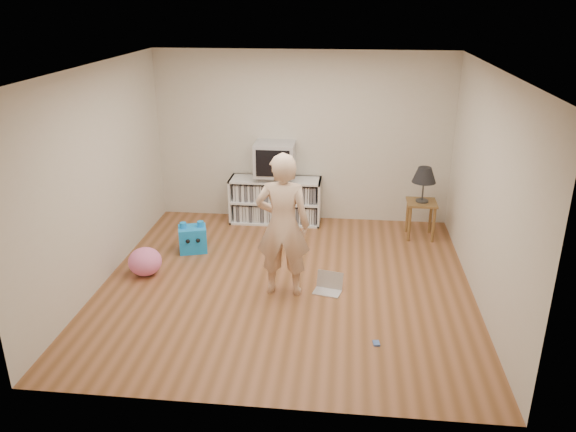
{
  "coord_description": "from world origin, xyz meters",
  "views": [
    {
      "loc": [
        0.69,
        -6.11,
        3.32
      ],
      "look_at": [
        -0.02,
        0.4,
        0.74
      ],
      "focal_mm": 35.0,
      "sensor_mm": 36.0,
      "label": 1
    }
  ],
  "objects_px": {
    "media_unit": "(276,200)",
    "side_table": "(421,210)",
    "person": "(283,225)",
    "plush_pink": "(145,262)",
    "dvd_deck": "(275,177)",
    "plush_blue": "(193,239)",
    "table_lamp": "(424,176)",
    "laptop": "(329,286)",
    "crt_tv": "(275,159)"
  },
  "relations": [
    {
      "from": "media_unit",
      "to": "person",
      "type": "relative_size",
      "value": 0.81
    },
    {
      "from": "media_unit",
      "to": "plush_pink",
      "type": "height_order",
      "value": "media_unit"
    },
    {
      "from": "laptop",
      "to": "plush_pink",
      "type": "bearing_deg",
      "value": -171.15
    },
    {
      "from": "dvd_deck",
      "to": "table_lamp",
      "type": "xyz_separation_m",
      "value": [
        2.18,
        -0.37,
        0.21
      ]
    },
    {
      "from": "media_unit",
      "to": "crt_tv",
      "type": "relative_size",
      "value": 2.33
    },
    {
      "from": "plush_pink",
      "to": "person",
      "type": "bearing_deg",
      "value": -8.21
    },
    {
      "from": "media_unit",
      "to": "plush_pink",
      "type": "xyz_separation_m",
      "value": [
        -1.41,
        -1.98,
        -0.17
      ]
    },
    {
      "from": "table_lamp",
      "to": "person",
      "type": "distance_m",
      "value": 2.59
    },
    {
      "from": "person",
      "to": "side_table",
      "type": "bearing_deg",
      "value": -133.61
    },
    {
      "from": "laptop",
      "to": "table_lamp",
      "type": "bearing_deg",
      "value": 67.62
    },
    {
      "from": "media_unit",
      "to": "side_table",
      "type": "xyz_separation_m",
      "value": [
        2.18,
        -0.39,
        0.07
      ]
    },
    {
      "from": "person",
      "to": "plush_pink",
      "type": "bearing_deg",
      "value": -7.66
    },
    {
      "from": "crt_tv",
      "to": "table_lamp",
      "type": "relative_size",
      "value": 1.17
    },
    {
      "from": "crt_tv",
      "to": "dvd_deck",
      "type": "bearing_deg",
      "value": 90.0
    },
    {
      "from": "person",
      "to": "plush_pink",
      "type": "relative_size",
      "value": 4.1
    },
    {
      "from": "person",
      "to": "plush_pink",
      "type": "height_order",
      "value": "person"
    },
    {
      "from": "table_lamp",
      "to": "side_table",
      "type": "bearing_deg",
      "value": 0.0
    },
    {
      "from": "media_unit",
      "to": "plush_blue",
      "type": "bearing_deg",
      "value": -129.18
    },
    {
      "from": "dvd_deck",
      "to": "person",
      "type": "height_order",
      "value": "person"
    },
    {
      "from": "crt_tv",
      "to": "side_table",
      "type": "relative_size",
      "value": 1.09
    },
    {
      "from": "media_unit",
      "to": "laptop",
      "type": "relative_size",
      "value": 3.81
    },
    {
      "from": "media_unit",
      "to": "laptop",
      "type": "bearing_deg",
      "value": -66.83
    },
    {
      "from": "dvd_deck",
      "to": "person",
      "type": "relative_size",
      "value": 0.26
    },
    {
      "from": "dvd_deck",
      "to": "plush_blue",
      "type": "xyz_separation_m",
      "value": [
        -1.0,
        -1.21,
        -0.55
      ]
    },
    {
      "from": "dvd_deck",
      "to": "crt_tv",
      "type": "height_order",
      "value": "crt_tv"
    },
    {
      "from": "table_lamp",
      "to": "plush_blue",
      "type": "bearing_deg",
      "value": -165.21
    },
    {
      "from": "dvd_deck",
      "to": "side_table",
      "type": "distance_m",
      "value": 2.23
    },
    {
      "from": "dvd_deck",
      "to": "plush_blue",
      "type": "bearing_deg",
      "value": -129.54
    },
    {
      "from": "plush_blue",
      "to": "dvd_deck",
      "type": "bearing_deg",
      "value": 33.29
    },
    {
      "from": "table_lamp",
      "to": "person",
      "type": "bearing_deg",
      "value": -134.16
    },
    {
      "from": "dvd_deck",
      "to": "crt_tv",
      "type": "bearing_deg",
      "value": -90.0
    },
    {
      "from": "media_unit",
      "to": "laptop",
      "type": "xyz_separation_m",
      "value": [
        0.92,
        -2.15,
        -0.29
      ]
    },
    {
      "from": "media_unit",
      "to": "side_table",
      "type": "bearing_deg",
      "value": -10.03
    },
    {
      "from": "table_lamp",
      "to": "laptop",
      "type": "xyz_separation_m",
      "value": [
        -1.26,
        -1.77,
        -0.88
      ]
    },
    {
      "from": "media_unit",
      "to": "table_lamp",
      "type": "xyz_separation_m",
      "value": [
        2.18,
        -0.39,
        0.59
      ]
    },
    {
      "from": "side_table",
      "to": "table_lamp",
      "type": "height_order",
      "value": "table_lamp"
    },
    {
      "from": "dvd_deck",
      "to": "laptop",
      "type": "bearing_deg",
      "value": -66.68
    },
    {
      "from": "dvd_deck",
      "to": "side_table",
      "type": "relative_size",
      "value": 0.82
    },
    {
      "from": "table_lamp",
      "to": "laptop",
      "type": "distance_m",
      "value": 2.34
    },
    {
      "from": "media_unit",
      "to": "table_lamp",
      "type": "bearing_deg",
      "value": -10.03
    },
    {
      "from": "media_unit",
      "to": "side_table",
      "type": "distance_m",
      "value": 2.21
    },
    {
      "from": "crt_tv",
      "to": "person",
      "type": "distance_m",
      "value": 2.26
    },
    {
      "from": "table_lamp",
      "to": "plush_blue",
      "type": "distance_m",
      "value": 3.37
    },
    {
      "from": "table_lamp",
      "to": "plush_blue",
      "type": "xyz_separation_m",
      "value": [
        -3.18,
        -0.84,
        -0.76
      ]
    },
    {
      "from": "crt_tv",
      "to": "laptop",
      "type": "distance_m",
      "value": 2.52
    },
    {
      "from": "dvd_deck",
      "to": "plush_pink",
      "type": "xyz_separation_m",
      "value": [
        -1.41,
        -1.97,
        -0.56
      ]
    },
    {
      "from": "side_table",
      "to": "dvd_deck",
      "type": "bearing_deg",
      "value": 170.37
    },
    {
      "from": "table_lamp",
      "to": "plush_pink",
      "type": "xyz_separation_m",
      "value": [
        -3.59,
        -1.6,
        -0.76
      ]
    },
    {
      "from": "plush_pink",
      "to": "side_table",
      "type": "bearing_deg",
      "value": 23.95
    },
    {
      "from": "crt_tv",
      "to": "plush_pink",
      "type": "relative_size",
      "value": 1.43
    }
  ]
}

